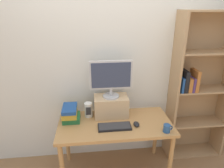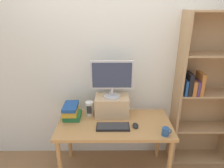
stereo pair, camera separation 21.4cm
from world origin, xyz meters
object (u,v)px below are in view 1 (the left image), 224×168
at_px(computer_mouse, 136,124).
at_px(book_stack, 70,114).
at_px(computer_monitor, 111,77).
at_px(desk, 115,129).
at_px(bookshelf_unit, 198,88).
at_px(keyboard, 115,127).
at_px(desk_speaker, 88,110).
at_px(riser_box, 111,106).
at_px(coffee_mug, 167,128).

height_order(computer_mouse, book_stack, book_stack).
xyz_separation_m(computer_monitor, book_stack, (-0.48, -0.07, -0.40)).
height_order(desk, computer_mouse, computer_mouse).
bearing_deg(desk, computer_monitor, 98.86).
height_order(bookshelf_unit, computer_mouse, bookshelf_unit).
relative_size(keyboard, book_stack, 1.40).
relative_size(computer_monitor, desk_speaker, 2.76).
xyz_separation_m(riser_box, computer_monitor, (0.00, -0.00, 0.37)).
height_order(book_stack, desk_speaker, same).
height_order(keyboard, computer_mouse, computer_mouse).
xyz_separation_m(bookshelf_unit, computer_mouse, (-0.87, -0.35, -0.25)).
distance_m(computer_mouse, coffee_mug, 0.33).
relative_size(computer_mouse, coffee_mug, 1.02).
xyz_separation_m(keyboard, coffee_mug, (0.54, -0.14, 0.03)).
bearing_deg(keyboard, desk_speaker, 135.12).
relative_size(desk, coffee_mug, 12.55).
xyz_separation_m(computer_monitor, keyboard, (0.01, -0.27, -0.48)).
height_order(keyboard, book_stack, book_stack).
xyz_separation_m(desk, keyboard, (-0.02, -0.10, 0.10)).
relative_size(desk, riser_box, 3.24).
xyz_separation_m(computer_mouse, desk_speaker, (-0.53, 0.26, 0.07)).
distance_m(riser_box, computer_mouse, 0.38).
bearing_deg(coffee_mug, keyboard, 165.73).
distance_m(keyboard, coffee_mug, 0.56).
relative_size(bookshelf_unit, computer_monitor, 3.95).
relative_size(keyboard, coffee_mug, 3.53).
relative_size(riser_box, desk_speaker, 2.27).
xyz_separation_m(computer_mouse, book_stack, (-0.73, 0.19, 0.07)).
distance_m(desk, book_stack, 0.54).
height_order(riser_box, desk_speaker, riser_box).
height_order(bookshelf_unit, riser_box, bookshelf_unit).
bearing_deg(computer_mouse, desk_speaker, 153.39).
bearing_deg(book_stack, computer_monitor, 8.13).
distance_m(computer_mouse, desk_speaker, 0.59).
height_order(coffee_mug, desk_speaker, desk_speaker).
bearing_deg(desk_speaker, keyboard, -44.88).
bearing_deg(computer_mouse, computer_monitor, 134.89).
height_order(bookshelf_unit, desk_speaker, bookshelf_unit).
bearing_deg(coffee_mug, computer_mouse, 152.59).
bearing_deg(book_stack, bookshelf_unit, 5.61).
relative_size(computer_monitor, keyboard, 1.33).
bearing_deg(coffee_mug, computer_monitor, 143.29).
distance_m(computer_monitor, book_stack, 0.63).
bearing_deg(computer_mouse, bookshelf_unit, 21.69).
xyz_separation_m(keyboard, book_stack, (-0.49, 0.20, 0.08)).
xyz_separation_m(keyboard, desk_speaker, (-0.28, 0.28, 0.08)).
distance_m(riser_box, computer_monitor, 0.37).
relative_size(computer_mouse, desk_speaker, 0.60).
distance_m(riser_box, keyboard, 0.29).
distance_m(desk, computer_mouse, 0.26).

